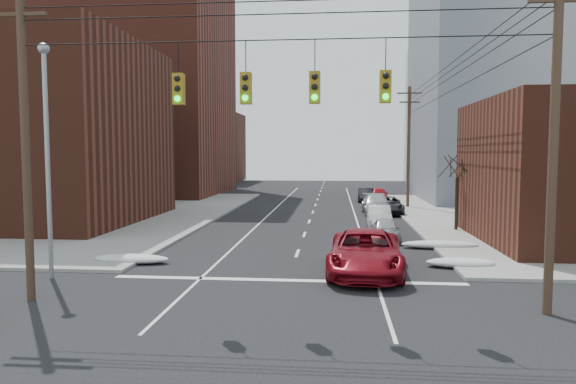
% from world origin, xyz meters
% --- Properties ---
extents(ground, '(160.00, 160.00, 0.00)m').
position_xyz_m(ground, '(0.00, 0.00, 0.00)').
color(ground, black).
rests_on(ground, ground).
extents(building_brick_tall, '(24.00, 20.00, 30.00)m').
position_xyz_m(building_brick_tall, '(-24.00, 48.00, 15.00)').
color(building_brick_tall, maroon).
rests_on(building_brick_tall, ground).
extents(building_brick_near, '(20.00, 16.00, 13.00)m').
position_xyz_m(building_brick_near, '(-22.00, 22.00, 6.50)').
color(building_brick_near, '#522418').
rests_on(building_brick_near, ground).
extents(building_brick_far, '(22.00, 18.00, 12.00)m').
position_xyz_m(building_brick_far, '(-26.00, 74.00, 6.00)').
color(building_brick_far, '#522418').
rests_on(building_brick_far, ground).
extents(building_office, '(22.00, 20.00, 25.00)m').
position_xyz_m(building_office, '(22.00, 44.00, 12.50)').
color(building_office, gray).
rests_on(building_office, ground).
extents(building_glass, '(20.00, 18.00, 22.00)m').
position_xyz_m(building_glass, '(24.00, 70.00, 11.00)').
color(building_glass, gray).
rests_on(building_glass, ground).
extents(utility_pole_left, '(2.20, 0.28, 11.00)m').
position_xyz_m(utility_pole_left, '(-8.50, 3.00, 5.78)').
color(utility_pole_left, '#473323').
rests_on(utility_pole_left, ground).
extents(utility_pole_right, '(2.20, 0.28, 11.00)m').
position_xyz_m(utility_pole_right, '(8.50, 3.00, 5.78)').
color(utility_pole_right, '#473323').
rests_on(utility_pole_right, ground).
extents(utility_pole_far, '(2.20, 0.28, 11.00)m').
position_xyz_m(utility_pole_far, '(8.50, 34.00, 5.78)').
color(utility_pole_far, '#473323').
rests_on(utility_pole_far, ground).
extents(traffic_signals, '(17.00, 0.42, 2.02)m').
position_xyz_m(traffic_signals, '(0.10, 2.97, 7.17)').
color(traffic_signals, black).
rests_on(traffic_signals, ground).
extents(street_light, '(0.44, 0.44, 9.32)m').
position_xyz_m(street_light, '(-9.50, 6.00, 5.54)').
color(street_light, gray).
rests_on(street_light, ground).
extents(bare_tree, '(2.09, 2.20, 4.93)m').
position_xyz_m(bare_tree, '(9.59, 20.00, 2.32)').
color(bare_tree, black).
rests_on(bare_tree, ground).
extents(snow_nw, '(3.50, 1.08, 0.42)m').
position_xyz_m(snow_nw, '(-7.40, 9.00, 0.21)').
color(snow_nw, silver).
rests_on(snow_nw, ground).
extents(snow_ne, '(3.00, 1.08, 0.42)m').
position_xyz_m(snow_ne, '(7.40, 9.50, 0.21)').
color(snow_ne, silver).
rests_on(snow_ne, ground).
extents(snow_east_far, '(4.00, 1.08, 0.42)m').
position_xyz_m(snow_east_far, '(7.40, 14.00, 0.21)').
color(snow_east_far, silver).
rests_on(snow_east_far, ground).
extents(red_pickup, '(3.38, 6.65, 1.80)m').
position_xyz_m(red_pickup, '(3.15, 8.00, 0.90)').
color(red_pickup, maroon).
rests_on(red_pickup, ground).
extents(parked_car_a, '(1.70, 3.85, 1.29)m').
position_xyz_m(parked_car_a, '(4.80, 16.36, 0.64)').
color(parked_car_a, '#A6A6AA').
rests_on(parked_car_a, ground).
extents(parked_car_b, '(1.61, 4.34, 1.42)m').
position_xyz_m(parked_car_b, '(4.88, 21.70, 0.71)').
color(parked_car_b, silver).
rests_on(parked_car_b, ground).
extents(parked_car_c, '(2.52, 5.19, 1.42)m').
position_xyz_m(parked_car_c, '(6.24, 29.25, 0.71)').
color(parked_car_c, black).
rests_on(parked_car_c, ground).
extents(parked_car_d, '(2.31, 5.49, 1.58)m').
position_xyz_m(parked_car_d, '(5.28, 29.25, 0.79)').
color(parked_car_d, '#A7A7AB').
rests_on(parked_car_d, ground).
extents(parked_car_e, '(1.86, 4.38, 1.48)m').
position_xyz_m(parked_car_e, '(6.40, 40.31, 0.74)').
color(parked_car_e, maroon).
rests_on(parked_car_e, ground).
extents(parked_car_f, '(1.76, 4.46, 1.44)m').
position_xyz_m(parked_car_f, '(5.04, 40.29, 0.72)').
color(parked_car_f, black).
rests_on(parked_car_f, ground).
extents(lot_car_a, '(4.70, 2.52, 1.47)m').
position_xyz_m(lot_car_a, '(-15.82, 24.13, 0.88)').
color(lot_car_a, white).
rests_on(lot_car_a, sidewalk_nw).
extents(lot_car_b, '(6.08, 4.48, 1.54)m').
position_xyz_m(lot_car_b, '(-15.93, 26.07, 0.92)').
color(lot_car_b, '#B3B3B8').
rests_on(lot_car_b, sidewalk_nw).
extents(lot_car_c, '(4.33, 1.82, 1.25)m').
position_xyz_m(lot_car_c, '(-16.74, 24.10, 0.77)').
color(lot_car_c, black).
rests_on(lot_car_c, sidewalk_nw).
extents(lot_car_d, '(4.90, 3.46, 1.55)m').
position_xyz_m(lot_car_d, '(-16.84, 30.60, 0.92)').
color(lot_car_d, '#A1A2A6').
rests_on(lot_car_d, sidewalk_nw).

